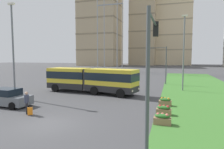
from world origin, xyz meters
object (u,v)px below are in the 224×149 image
(articulated_bus, at_px, (91,80))
(flower_planter_2, at_px, (165,102))
(apartment_tower_centre, at_px, (174,29))
(car_silver_hatch, at_px, (98,76))
(pedestrian_crossing, at_px, (27,101))
(traffic_light_far_right, at_px, (160,59))
(flower_planter_1, at_px, (164,110))
(streetlight_left, at_px, (13,47))
(apartment_tower_westcentre, at_px, (143,25))
(streetlight_median, at_px, (184,50))
(apartment_tower_west, at_px, (101,29))
(rolling_suitcase, at_px, (30,111))
(flower_planter_0, at_px, (162,119))
(traffic_light_near_right, at_px, (151,58))
(car_grey_wagon, at_px, (7,98))

(articulated_bus, bearing_deg, flower_planter_2, -26.08)
(apartment_tower_centre, bearing_deg, car_silver_hatch, -99.04)
(pedestrian_crossing, xyz_separation_m, traffic_light_far_right, (8.75, 20.36, 3.15))
(articulated_bus, bearing_deg, flower_planter_1, -39.09)
(streetlight_left, height_order, apartment_tower_westcentre, apartment_tower_westcentre)
(streetlight_median, xyz_separation_m, apartment_tower_centre, (-0.98, 97.34, 15.78))
(flower_planter_2, relative_size, apartment_tower_west, 0.03)
(rolling_suitcase, xyz_separation_m, streetlight_left, (-5.94, 4.85, 5.15))
(traffic_light_far_right, height_order, apartment_tower_centre, apartment_tower_centre)
(flower_planter_1, height_order, apartment_tower_west, apartment_tower_west)
(articulated_bus, xyz_separation_m, flower_planter_0, (9.04, -9.58, -1.23))
(streetlight_left, bearing_deg, apartment_tower_centre, 81.22)
(traffic_light_far_right, bearing_deg, flower_planter_0, -85.95)
(flower_planter_0, xyz_separation_m, flower_planter_1, (0.00, 2.24, 0.00))
(apartment_tower_centre, bearing_deg, rolling_suitcase, -95.41)
(streetlight_median, bearing_deg, rolling_suitcase, -128.05)
(flower_planter_2, distance_m, traffic_light_near_right, 9.76)
(car_grey_wagon, relative_size, traffic_light_far_right, 0.73)
(car_silver_hatch, bearing_deg, apartment_tower_westcentre, 92.00)
(car_grey_wagon, distance_m, traffic_light_near_right, 14.65)
(flower_planter_2, relative_size, apartment_tower_centre, 0.03)
(car_silver_hatch, xyz_separation_m, traffic_light_far_right, (11.78, -2.95, 3.40))
(pedestrian_crossing, distance_m, traffic_light_near_right, 10.87)
(apartment_tower_westcentre, bearing_deg, flower_planter_1, -81.04)
(flower_planter_1, distance_m, streetlight_left, 16.57)
(car_grey_wagon, height_order, apartment_tower_westcentre, apartment_tower_westcentre)
(car_silver_hatch, bearing_deg, pedestrian_crossing, -82.60)
(flower_planter_1, relative_size, streetlight_left, 0.11)
(apartment_tower_centre, bearing_deg, flower_planter_1, -90.48)
(articulated_bus, height_order, apartment_tower_west, apartment_tower_west)
(traffic_light_near_right, distance_m, apartment_tower_centre, 116.63)
(articulated_bus, relative_size, car_grey_wagon, 2.68)
(apartment_tower_centre, bearing_deg, apartment_tower_west, -150.12)
(apartment_tower_west, bearing_deg, articulated_bus, -70.67)
(flower_planter_0, relative_size, flower_planter_2, 1.00)
(traffic_light_far_right, relative_size, streetlight_left, 0.61)
(pedestrian_crossing, distance_m, streetlight_left, 8.46)
(traffic_light_near_right, bearing_deg, articulated_bus, 122.88)
(rolling_suitcase, relative_size, flower_planter_0, 0.88)
(apartment_tower_westcentre, bearing_deg, flower_planter_2, -80.78)
(streetlight_median, distance_m, apartment_tower_centre, 98.62)
(apartment_tower_centre, bearing_deg, car_grey_wagon, -97.54)
(traffic_light_far_right, bearing_deg, rolling_suitcase, -111.98)
(traffic_light_far_right, bearing_deg, flower_planter_1, -85.44)
(flower_planter_2, relative_size, streetlight_median, 0.11)
(pedestrian_crossing, height_order, traffic_light_near_right, traffic_light_near_right)
(flower_planter_2, distance_m, apartment_tower_west, 94.45)
(pedestrian_crossing, relative_size, flower_planter_2, 1.58)
(car_silver_hatch, distance_m, streetlight_left, 19.40)
(streetlight_median, distance_m, apartment_tower_westcentre, 92.95)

